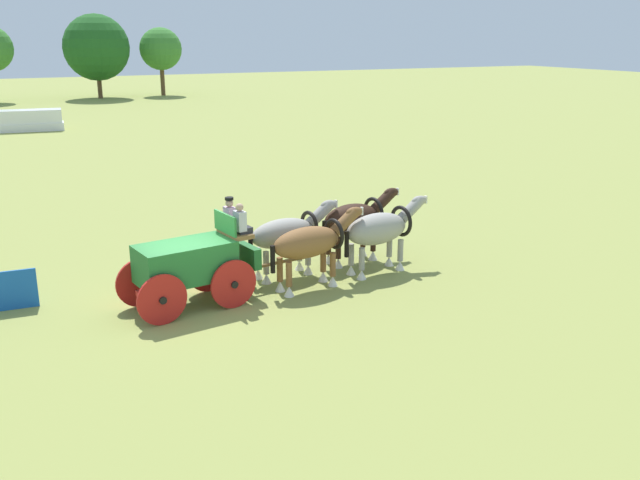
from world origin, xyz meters
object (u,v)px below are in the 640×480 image
(show_wagon, at_px, (191,262))
(draft_horse_rear_off, at_px, (311,243))
(draft_horse_lead_off, at_px, (380,230))
(parked_vehicle_c, at_px, (28,121))
(draft_horse_lead_near, at_px, (355,220))
(draft_horse_rear_near, at_px, (287,234))

(show_wagon, height_order, draft_horse_rear_off, show_wagon)
(draft_horse_lead_off, xyz_separation_m, parked_vehicle_c, (-7.43, 40.25, -0.59))
(draft_horse_lead_near, bearing_deg, parked_vehicle_c, 100.52)
(draft_horse_rear_near, xyz_separation_m, draft_horse_lead_off, (2.76, -0.89, 0.04))
(draft_horse_rear_near, relative_size, draft_horse_lead_near, 1.03)
(draft_horse_rear_near, relative_size, draft_horse_lead_off, 0.98)
(draft_horse_lead_near, xyz_separation_m, parked_vehicle_c, (-7.23, 38.97, -0.62))
(draft_horse_rear_off, xyz_separation_m, parked_vehicle_c, (-4.88, 40.65, -0.59))
(draft_horse_lead_near, bearing_deg, draft_horse_rear_near, -171.16)
(draft_horse_rear_near, height_order, draft_horse_lead_off, draft_horse_lead_off)
(draft_horse_lead_near, height_order, draft_horse_lead_off, draft_horse_lead_near)
(show_wagon, distance_m, parked_vehicle_c, 40.57)
(show_wagon, distance_m, draft_horse_lead_near, 6.08)
(draft_horse_lead_off, bearing_deg, parked_vehicle_c, 100.46)
(draft_horse_rear_off, bearing_deg, draft_horse_rear_near, 98.79)
(show_wagon, xyz_separation_m, draft_horse_rear_off, (3.52, -0.11, 0.11))
(draft_horse_rear_near, distance_m, draft_horse_lead_off, 2.90)
(parked_vehicle_c, bearing_deg, draft_horse_lead_off, -79.54)
(draft_horse_rear_near, xyz_separation_m, draft_horse_rear_off, (0.20, -1.28, 0.03))
(draft_horse_lead_near, height_order, parked_vehicle_c, draft_horse_lead_near)
(draft_horse_rear_near, height_order, draft_horse_lead_near, draft_horse_lead_near)
(draft_horse_lead_near, bearing_deg, draft_horse_lead_off, -81.08)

